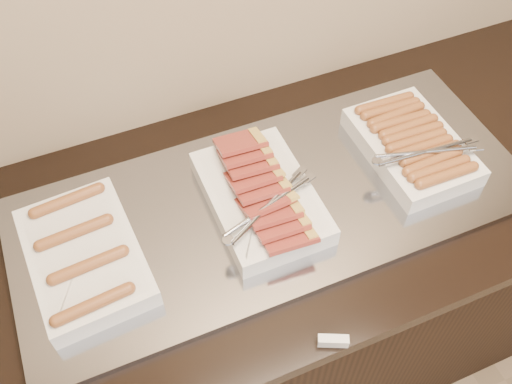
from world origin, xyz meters
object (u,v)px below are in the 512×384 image
dish_left (85,256)px  counter (263,297)px  dish_right (413,145)px  warming_tray (273,202)px  dish_center (261,196)px

dish_left → counter: bearing=-3.6°
dish_left → dish_right: bearing=-4.0°
warming_tray → dish_right: 0.37m
counter → warming_tray: 0.46m
counter → dish_center: (-0.01, -0.00, 0.50)m
counter → dish_center: dish_center is taller
counter → warming_tray: bearing=0.0°
warming_tray → dish_left: bearing=-180.0°
warming_tray → dish_center: size_ratio=3.30×
counter → warming_tray: size_ratio=1.72×
dish_left → dish_right: size_ratio=1.07×
dish_center → dish_right: (0.40, -0.00, 0.00)m
dish_center → counter: bearing=19.6°
dish_right → counter: bearing=178.8°
warming_tray → dish_center: bearing=-172.7°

